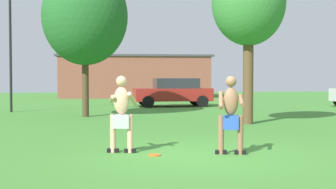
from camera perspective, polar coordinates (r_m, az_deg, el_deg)
ground_plane at (r=10.74m, az=4.15°, el=-7.07°), size 80.00×80.00×0.00m
player_near at (r=11.00m, az=-5.45°, el=-2.04°), size 0.72×0.68×1.73m
player_in_blue at (r=10.80m, az=7.35°, el=-2.18°), size 0.69×0.67×1.72m
frisbee at (r=10.65m, az=-1.60°, el=-7.08°), size 0.28×0.28×0.03m
car_red_mid_lot at (r=27.37m, az=0.63°, el=0.33°), size 4.40×2.23×1.58m
lamp_post at (r=24.37m, az=-17.95°, el=6.95°), size 0.60×0.24×6.24m
outbuilding_behind_lot at (r=39.48m, az=-3.97°, el=2.15°), size 12.12×5.17×3.35m
tree_left_field at (r=17.82m, az=9.39°, el=10.43°), size 2.62×2.62×5.89m
tree_right_field at (r=20.92m, az=-9.67°, el=8.98°), size 3.57×3.57×6.26m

